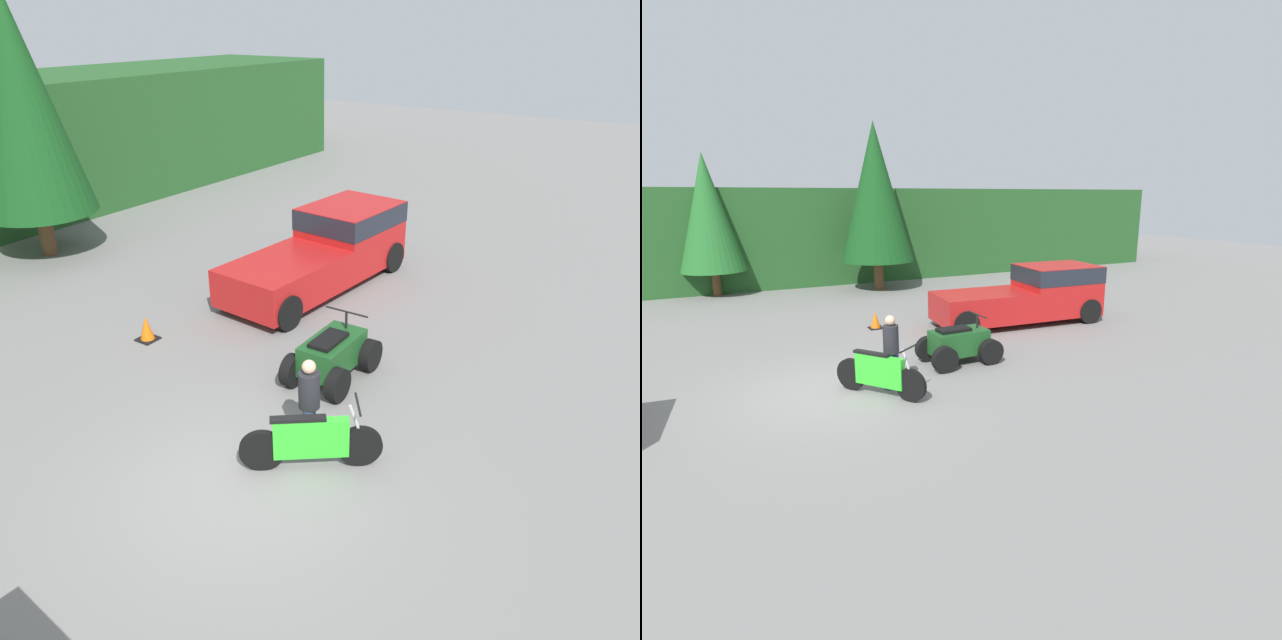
% 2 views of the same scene
% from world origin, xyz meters
% --- Properties ---
extents(ground_plane, '(80.00, 80.00, 0.00)m').
position_xyz_m(ground_plane, '(0.00, 0.00, 0.00)').
color(ground_plane, slate).
extents(hillside_backdrop, '(44.00, 6.00, 4.41)m').
position_xyz_m(hillside_backdrop, '(0.00, 16.00, 2.21)').
color(hillside_backdrop, '#235123').
rests_on(hillside_backdrop, ground_plane).
extents(tree_left, '(2.53, 2.53, 5.76)m').
position_xyz_m(tree_left, '(-1.88, 12.82, 3.39)').
color(tree_left, brown).
rests_on(tree_left, ground_plane).
extents(tree_mid_left, '(3.13, 3.13, 7.11)m').
position_xyz_m(tree_mid_left, '(4.63, 11.19, 4.18)').
color(tree_mid_left, brown).
rests_on(tree_mid_left, ground_plane).
extents(pickup_truck_red, '(5.59, 2.39, 1.85)m').
position_xyz_m(pickup_truck_red, '(7.39, 3.23, 0.97)').
color(pickup_truck_red, red).
rests_on(pickup_truck_red, ground_plane).
extents(dirt_bike, '(1.42, 1.81, 1.14)m').
position_xyz_m(dirt_bike, '(0.96, -0.59, 0.47)').
color(dirt_bike, black).
rests_on(dirt_bike, ground_plane).
extents(quad_atv, '(1.95, 1.26, 1.21)m').
position_xyz_m(quad_atv, '(3.38, 0.57, 0.47)').
color(quad_atv, black).
rests_on(quad_atv, ground_plane).
extents(rider_person, '(0.44, 0.44, 1.64)m').
position_xyz_m(rider_person, '(1.32, -0.32, 0.89)').
color(rider_person, navy).
rests_on(rider_person, ground_plane).
extents(traffic_cone, '(0.42, 0.42, 0.55)m').
position_xyz_m(traffic_cone, '(2.48, 4.72, 0.25)').
color(traffic_cone, black).
rests_on(traffic_cone, ground_plane).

